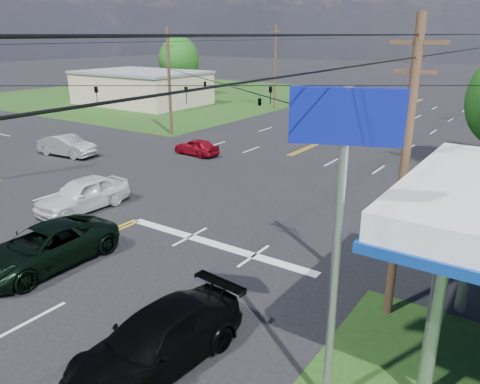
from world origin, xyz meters
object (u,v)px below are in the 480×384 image
Objects in this scene: pole_nw at (169,81)px; tree_far_l at (179,60)px; pickup_dkgreen at (45,247)px; retail_nw at (142,89)px; pole_se at (403,173)px; sedan_silver at (67,146)px; suv_black at (157,340)px; polesign_se at (343,167)px; pole_left_far at (275,66)px; pickup_white at (83,194)px.

tree_far_l is (-19.00, 23.00, 0.28)m from pole_nw.
tree_far_l is 1.47× the size of pickup_dkgreen.
retail_nw is 1.68× the size of pole_se.
sedan_silver is (-27.16, 7.45, -4.12)m from pole_se.
pickup_dkgreen is at bearing -54.42° from tree_far_l.
sedan_silver is (17.84, -33.55, -4.40)m from tree_far_l.
pole_se is 1.70× the size of suv_black.
polesign_se is at bearing -41.50° from pole_nw.
suv_black is at bearing -125.85° from pole_se.
suv_black is (7.96, -1.86, -0.01)m from pickup_dkgreen.
pole_left_far is 1.15× the size of tree_far_l.
polesign_se is at bearing -39.94° from retail_nw.
retail_nw is 1.83× the size of tree_far_l.
pole_nw is 20.26m from pickup_white.
pole_se is 1.60× the size of pickup_dkgreen.
sedan_silver is at bearing -61.99° from tree_far_l.
sedan_silver is (-1.16, -10.55, -4.12)m from pole_nw.
pole_nw reaches higher than tree_far_l.
suv_black is 0.71× the size of polesign_se.
pole_left_far is at bearing 107.85° from pickup_dkgreen.
tree_far_l is at bearing 101.31° from retail_nw.
polesign_se is (45.00, -46.00, 1.06)m from tree_far_l.
pole_left_far is 29.89m from sedan_silver.
retail_nw reaches higher than sedan_silver.
pole_left_far is (17.00, 6.00, 3.17)m from retail_nw.
pole_se reaches higher than pickup_dkgreen.
pickup_dkgreen reaches higher than suv_black.
pickup_white is at bearing -75.38° from pole_left_far.
pole_se reaches higher than tree_far_l.
pole_left_far reaches higher than pole_nw.
retail_nw is at bearing 140.06° from polesign_se.
pole_nw is at bearing 138.50° from polesign_se.
pole_left_far is (-26.00, 37.00, 0.25)m from pole_se.
retail_nw is 40.36m from pickup_white.
retail_nw is at bearing 26.87° from sedan_silver.
pole_nw is 11.38m from sedan_silver.
retail_nw is 53.09m from pole_se.
pickup_white is at bearing 161.34° from polesign_se.
pole_left_far is at bearing -11.89° from tree_far_l.
retail_nw is 53.58m from suv_black.
sedan_silver is (-22.61, 13.74, -0.02)m from suv_black.
suv_black is at bearing -63.63° from pole_left_far.
polesign_se reaches higher than sedan_silver.
pole_left_far is 1.96× the size of pickup_white.
pickup_white reaches higher than sedan_silver.
polesign_se is (0.00, -5.00, 1.34)m from pole_se.
suv_black is (38.46, -37.29, -1.19)m from retail_nw.
pole_left_far reaches higher than pole_se.
pole_left_far is 48.51m from suv_black.
pole_nw reaches higher than sedan_silver.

